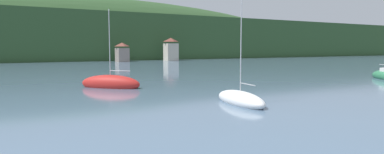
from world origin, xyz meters
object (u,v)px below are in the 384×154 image
at_px(shore_building_westcentral, 171,50).
at_px(shore_building_west, 122,52).
at_px(sailboat_mid_5, 240,100).
at_px(sailboat_far_1, 110,84).

bearing_deg(shore_building_westcentral, shore_building_west, 179.32).
relative_size(shore_building_west, sailboat_mid_5, 0.65).
distance_m(shore_building_west, sailboat_far_1, 62.80).
height_order(shore_building_westcentral, sailboat_far_1, sailboat_far_1).
bearing_deg(shore_building_westcentral, sailboat_mid_5, -112.19).
height_order(shore_building_west, sailboat_mid_5, sailboat_mid_5).
height_order(shore_building_west, sailboat_far_1, sailboat_far_1).
relative_size(shore_building_west, sailboat_far_1, 0.64).
xyz_separation_m(shore_building_west, sailboat_mid_5, (-14.59, -73.72, -2.33)).
distance_m(shore_building_west, sailboat_mid_5, 75.18).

